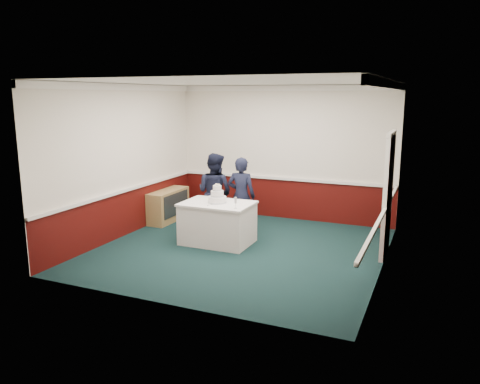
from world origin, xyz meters
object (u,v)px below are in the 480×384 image
at_px(wedding_cake, 217,197).
at_px(cake_knife, 211,205).
at_px(sideboard, 168,205).
at_px(champagne_flute, 236,201).
at_px(person_man, 215,192).
at_px(cake_table, 218,223).
at_px(person_woman, 241,196).

relative_size(wedding_cake, cake_knife, 1.65).
relative_size(sideboard, wedding_cake, 3.30).
distance_m(champagne_flute, person_man, 1.38).
bearing_deg(person_man, cake_table, 129.10).
bearing_deg(sideboard, cake_table, -30.88).
height_order(sideboard, person_man, person_man).
relative_size(sideboard, person_man, 0.74).
xyz_separation_m(person_man, person_woman, (0.59, 0.01, -0.03)).
relative_size(person_man, person_woman, 1.03).
distance_m(sideboard, wedding_cake, 2.08).
height_order(sideboard, champagne_flute, champagne_flute).
xyz_separation_m(cake_table, champagne_flute, (0.50, -0.28, 0.53)).
bearing_deg(wedding_cake, cake_knife, -98.53).
bearing_deg(cake_knife, person_woman, 94.92).
distance_m(cake_knife, champagne_flute, 0.55).
distance_m(sideboard, champagne_flute, 2.65).
xyz_separation_m(wedding_cake, person_man, (-0.42, 0.74, -0.09)).
xyz_separation_m(cake_table, person_man, (-0.42, 0.74, 0.41)).
height_order(sideboard, person_woman, person_woman).
xyz_separation_m(sideboard, cake_table, (1.72, -1.03, 0.05)).
relative_size(wedding_cake, person_man, 0.22).
relative_size(wedding_cake, person_woman, 0.23).
bearing_deg(person_woman, cake_table, 72.07).
bearing_deg(champagne_flute, cake_table, 150.75).
bearing_deg(cake_knife, wedding_cake, 98.42).
distance_m(wedding_cake, person_woman, 0.78).
bearing_deg(sideboard, champagne_flute, -30.52).
relative_size(champagne_flute, person_woman, 0.13).
relative_size(cake_table, wedding_cake, 3.63).
xyz_separation_m(wedding_cake, champagne_flute, (0.50, -0.28, 0.03)).
relative_size(wedding_cake, champagne_flute, 1.78).
bearing_deg(champagne_flute, sideboard, 149.48).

